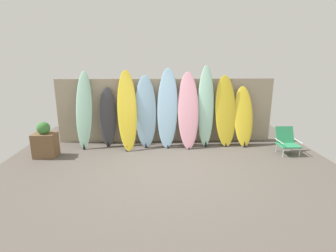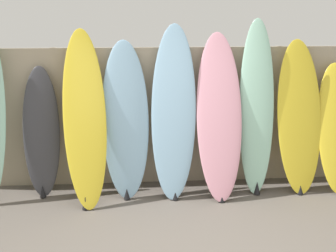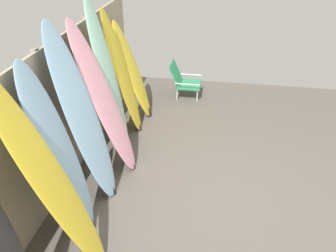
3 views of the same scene
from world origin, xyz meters
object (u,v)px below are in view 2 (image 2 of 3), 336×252
Objects in this scene: surfboard_skyblue_3 at (125,120)px; surfboard_skyblue_4 at (174,112)px; surfboard_yellow_2 at (85,118)px; surfboard_pink_5 at (219,117)px; surfboard_charcoal_1 at (41,132)px; surfboard_seafoam_6 at (256,108)px; surfboard_yellow_7 at (299,118)px.

surfboard_skyblue_3 is 0.60m from surfboard_skyblue_4.
surfboard_yellow_2 is 1.63m from surfboard_pink_5.
surfboard_skyblue_4 reaches higher than surfboard_skyblue_3.
surfboard_charcoal_1 is 0.80× the size of surfboard_pink_5.
surfboard_seafoam_6 is at bearing 10.40° from surfboard_pink_5.
surfboard_skyblue_4 is 1.05× the size of surfboard_pink_5.
surfboard_seafoam_6 is 1.14× the size of surfboard_yellow_7.
surfboard_skyblue_4 is at bearing -2.78° from surfboard_skyblue_3.
surfboard_pink_5 is (1.63, 0.05, -0.02)m from surfboard_yellow_2.
surfboard_seafoam_6 is (1.04, 0.03, 0.03)m from surfboard_skyblue_4.
surfboard_skyblue_4 is at bearing -178.22° from surfboard_seafoam_6.
surfboard_seafoam_6 is at bearing 176.88° from surfboard_yellow_7.
surfboard_skyblue_4 is (0.59, -0.03, 0.09)m from surfboard_skyblue_3.
surfboard_yellow_2 reaches higher than surfboard_skyblue_3.
surfboard_pink_5 reaches higher than surfboard_skyblue_3.
surfboard_yellow_7 is at bearing -3.12° from surfboard_seafoam_6.
surfboard_charcoal_1 is 0.84× the size of surfboard_yellow_7.
surfboard_skyblue_4 is 1.10× the size of surfboard_yellow_7.
surfboard_skyblue_4 reaches higher than surfboard_pink_5.
surfboard_seafoam_6 is at bearing 0.13° from surfboard_skyblue_3.
surfboard_seafoam_6 reaches higher than surfboard_skyblue_3.
surfboard_yellow_7 is (1.03, 0.06, -0.05)m from surfboard_pink_5.
surfboard_charcoal_1 is at bearing 176.35° from surfboard_skyblue_4.
surfboard_seafoam_6 reaches higher than surfboard_yellow_7.
surfboard_yellow_7 is (2.18, -0.03, -0.01)m from surfboard_skyblue_3.
surfboard_yellow_2 reaches higher than surfboard_yellow_7.
surfboard_yellow_2 is (0.56, -0.21, 0.22)m from surfboard_charcoal_1.
surfboard_skyblue_3 is 1.64m from surfboard_seafoam_6.
surfboard_pink_5 is 1.05× the size of surfboard_yellow_7.
surfboard_yellow_2 is at bearing -20.84° from surfboard_charcoal_1.
surfboard_seafoam_6 is at bearing 3.83° from surfboard_yellow_2.
surfboard_charcoal_1 is 2.20m from surfboard_pink_5.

